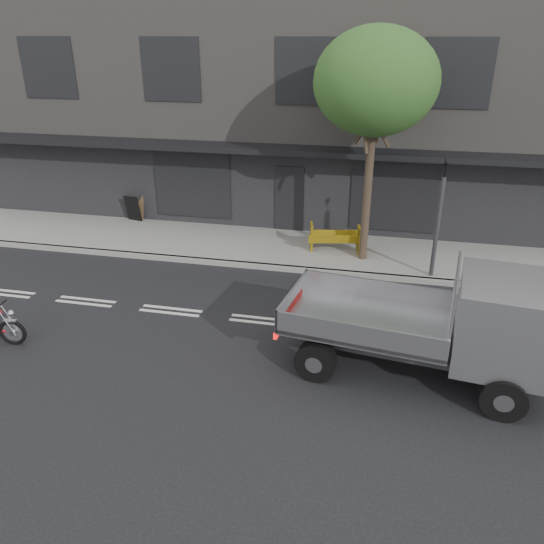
% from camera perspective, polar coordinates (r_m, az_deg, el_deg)
% --- Properties ---
extents(ground, '(80.00, 80.00, 0.00)m').
position_cam_1_polar(ground, '(13.16, -1.09, -5.26)').
color(ground, black).
rests_on(ground, ground).
extents(sidewalk, '(32.00, 3.20, 0.15)m').
position_cam_1_polar(sidewalk, '(17.29, 2.49, 2.50)').
color(sidewalk, gray).
rests_on(sidewalk, ground).
extents(kerb, '(32.00, 0.20, 0.15)m').
position_cam_1_polar(kerb, '(15.84, 1.48, 0.40)').
color(kerb, gray).
rests_on(kerb, ground).
extents(building_main, '(26.00, 10.00, 8.00)m').
position_cam_1_polar(building_main, '(22.72, 5.71, 17.91)').
color(building_main, slate).
rests_on(building_main, ground).
extents(street_tree, '(3.40, 3.40, 6.74)m').
position_cam_1_polar(street_tree, '(15.38, 11.09, 19.37)').
color(street_tree, '#382B21').
rests_on(street_tree, ground).
extents(traffic_light_pole, '(0.12, 0.12, 3.50)m').
position_cam_1_polar(traffic_light_pole, '(15.34, 17.38, 4.79)').
color(traffic_light_pole, '#2D2D30').
rests_on(traffic_light_pole, ground).
extents(flatbed_ute, '(5.49, 2.79, 2.44)m').
position_cam_1_polar(flatbed_ute, '(11.02, 21.50, -5.12)').
color(flatbed_ute, black).
rests_on(flatbed_ute, ground).
extents(construction_barrier, '(1.70, 0.94, 0.90)m').
position_cam_1_polar(construction_barrier, '(16.66, 6.70, 3.42)').
color(construction_barrier, yellow).
rests_on(construction_barrier, sidewalk).
extents(sandwich_board, '(0.67, 0.52, 0.95)m').
position_cam_1_polar(sandwich_board, '(20.19, -14.74, 6.62)').
color(sandwich_board, black).
rests_on(sandwich_board, sidewalk).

